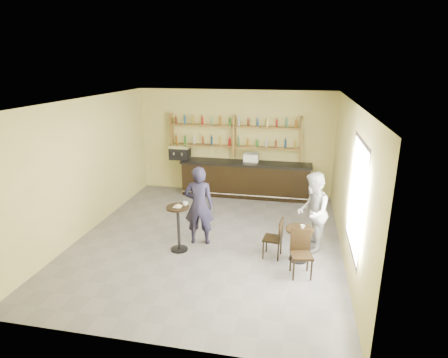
% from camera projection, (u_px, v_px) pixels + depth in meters
% --- Properties ---
extents(floor, '(7.00, 7.00, 0.00)m').
position_uv_depth(floor, '(209.00, 239.00, 8.79)').
color(floor, slate).
rests_on(floor, ground).
extents(ceiling, '(7.00, 7.00, 0.00)m').
position_uv_depth(ceiling, '(207.00, 101.00, 7.83)').
color(ceiling, white).
rests_on(ceiling, wall_back).
extents(wall_back, '(7.00, 0.00, 7.00)m').
position_uv_depth(wall_back, '(235.00, 142.00, 11.59)').
color(wall_back, '#C9C272').
rests_on(wall_back, floor).
extents(wall_front, '(7.00, 0.00, 7.00)m').
position_uv_depth(wall_front, '(147.00, 247.00, 5.04)').
color(wall_front, '#C9C272').
rests_on(wall_front, floor).
extents(wall_left, '(0.00, 7.00, 7.00)m').
position_uv_depth(wall_left, '(85.00, 167.00, 8.88)').
color(wall_left, '#C9C272').
rests_on(wall_left, floor).
extents(wall_right, '(0.00, 7.00, 7.00)m').
position_uv_depth(wall_right, '(349.00, 182.00, 7.75)').
color(wall_right, '#C9C272').
rests_on(wall_right, floor).
extents(window_pane, '(0.00, 2.00, 2.00)m').
position_uv_depth(window_pane, '(357.00, 197.00, 6.60)').
color(window_pane, white).
rests_on(window_pane, wall_right).
extents(window_frame, '(0.04, 1.70, 2.10)m').
position_uv_depth(window_frame, '(356.00, 197.00, 6.60)').
color(window_frame, black).
rests_on(window_frame, wall_right).
extents(shelf_unit, '(4.00, 0.26, 1.40)m').
position_uv_depth(shelf_unit, '(234.00, 136.00, 11.40)').
color(shelf_unit, brown).
rests_on(shelf_unit, wall_back).
extents(liquor_bottles, '(3.68, 0.10, 1.00)m').
position_uv_depth(liquor_bottles, '(234.00, 131.00, 11.35)').
color(liquor_bottles, '#8C5919').
rests_on(liquor_bottles, shelf_unit).
extents(bar_counter, '(3.96, 0.77, 1.07)m').
position_uv_depth(bar_counter, '(245.00, 179.00, 11.50)').
color(bar_counter, black).
rests_on(bar_counter, floor).
extents(espresso_machine, '(0.64, 0.43, 0.44)m').
position_uv_depth(espresso_machine, '(180.00, 152.00, 11.67)').
color(espresso_machine, black).
rests_on(espresso_machine, bar_counter).
extents(pastry_case, '(0.50, 0.42, 0.28)m').
position_uv_depth(pastry_case, '(251.00, 158.00, 11.27)').
color(pastry_case, silver).
rests_on(pastry_case, bar_counter).
extents(pedestal_table, '(0.66, 0.66, 1.03)m').
position_uv_depth(pedestal_table, '(179.00, 229.00, 8.15)').
color(pedestal_table, black).
rests_on(pedestal_table, floor).
extents(napkin, '(0.18, 0.18, 0.00)m').
position_uv_depth(napkin, '(178.00, 207.00, 7.99)').
color(napkin, white).
rests_on(napkin, pedestal_table).
extents(donut, '(0.14, 0.14, 0.05)m').
position_uv_depth(donut, '(178.00, 206.00, 7.97)').
color(donut, '#BB9944').
rests_on(donut, napkin).
extents(cup_pedestal, '(0.15, 0.15, 0.09)m').
position_uv_depth(cup_pedestal, '(185.00, 203.00, 8.05)').
color(cup_pedestal, white).
rests_on(cup_pedestal, pedestal_table).
extents(man_main, '(0.72, 0.52, 1.82)m').
position_uv_depth(man_main, '(199.00, 206.00, 8.37)').
color(man_main, black).
rests_on(man_main, floor).
extents(cafe_table, '(0.64, 0.64, 0.72)m').
position_uv_depth(cafe_table, '(299.00, 245.00, 7.76)').
color(cafe_table, black).
rests_on(cafe_table, floor).
extents(cup_cafe, '(0.11, 0.11, 0.08)m').
position_uv_depth(cup_cafe, '(303.00, 227.00, 7.63)').
color(cup_cafe, white).
rests_on(cup_cafe, cafe_table).
extents(chair_west, '(0.42, 0.42, 0.86)m').
position_uv_depth(chair_west, '(273.00, 238.00, 7.88)').
color(chair_west, black).
rests_on(chair_west, floor).
extents(chair_south, '(0.47, 0.47, 0.91)m').
position_uv_depth(chair_south, '(302.00, 255.00, 7.16)').
color(chair_south, black).
rests_on(chair_south, floor).
extents(patron_second, '(0.73, 0.91, 1.77)m').
position_uv_depth(patron_second, '(312.00, 212.00, 8.06)').
color(patron_second, '#9B9DA1').
rests_on(patron_second, floor).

